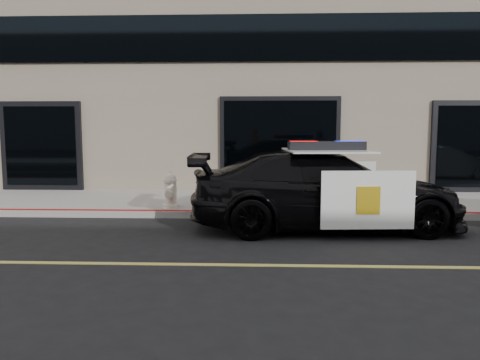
{
  "coord_description": "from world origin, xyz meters",
  "views": [
    {
      "loc": [
        -1.61,
        -6.6,
        1.99
      ],
      "look_at": [
        -1.96,
        2.2,
        1.0
      ],
      "focal_mm": 35.0,
      "sensor_mm": 36.0,
      "label": 1
    }
  ],
  "objects": [
    {
      "name": "building_n",
      "position": [
        0.0,
        10.5,
        6.0
      ],
      "size": [
        60.0,
        7.0,
        12.0
      ],
      "primitive_type": "cube",
      "color": "#756856",
      "rests_on": "ground"
    },
    {
      "name": "police_car",
      "position": [
        -0.29,
        2.54,
        0.78
      ],
      "size": [
        2.83,
        5.56,
        1.73
      ],
      "color": "black",
      "rests_on": "ground"
    },
    {
      "name": "sidewalk_n",
      "position": [
        0.0,
        5.25,
        0.07
      ],
      "size": [
        60.0,
        3.5,
        0.15
      ],
      "primitive_type": "cube",
      "color": "gray",
      "rests_on": "ground"
    },
    {
      "name": "ground",
      "position": [
        0.0,
        0.0,
        0.0
      ],
      "size": [
        120.0,
        120.0,
        0.0
      ],
      "primitive_type": "plane",
      "color": "black",
      "rests_on": "ground"
    },
    {
      "name": "fire_hydrant",
      "position": [
        -3.62,
        3.95,
        0.54
      ],
      "size": [
        0.38,
        0.52,
        0.83
      ],
      "color": "#F3E1CD",
      "rests_on": "sidewalk_n"
    }
  ]
}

